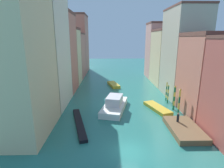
% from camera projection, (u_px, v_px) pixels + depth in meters
% --- Properties ---
extents(ground_plane, '(154.00, 154.00, 0.00)m').
position_uv_depth(ground_plane, '(118.00, 92.00, 45.12)').
color(ground_plane, '#28756B').
extents(building_left_0, '(7.00, 10.94, 19.67)m').
position_uv_depth(building_left_0, '(19.00, 64.00, 23.48)').
color(building_left_0, beige).
rests_on(building_left_0, ground).
extents(building_left_1, '(7.00, 11.00, 22.59)m').
position_uv_depth(building_left_1, '(46.00, 48.00, 33.98)').
color(building_left_1, beige).
rests_on(building_left_1, ground).
extents(building_left_2, '(7.00, 8.43, 19.33)m').
position_uv_depth(building_left_2, '(60.00, 53.00, 43.80)').
color(building_left_2, '#C6705B').
rests_on(building_left_2, ground).
extents(building_left_3, '(7.00, 7.43, 16.18)m').
position_uv_depth(building_left_3, '(68.00, 56.00, 52.24)').
color(building_left_3, beige).
rests_on(building_left_3, ground).
extents(building_left_4, '(7.00, 10.41, 14.87)m').
position_uv_depth(building_left_4, '(74.00, 56.00, 61.23)').
color(building_left_4, '#C6705B').
rests_on(building_left_4, ground).
extents(building_left_5, '(7.00, 11.79, 22.14)m').
position_uv_depth(building_left_5, '(79.00, 44.00, 71.26)').
color(building_left_5, '#C6705B').
rests_on(building_left_5, ground).
extents(building_right_1, '(7.00, 9.62, 14.19)m').
position_uv_depth(building_right_1, '(206.00, 75.00, 30.67)').
color(building_right_1, '#C6705B').
rests_on(building_right_1, ground).
extents(building_right_2, '(7.00, 11.19, 19.77)m').
position_uv_depth(building_right_2, '(183.00, 53.00, 40.10)').
color(building_right_2, '#BCB299').
rests_on(building_right_2, ground).
extents(building_right_3, '(7.00, 11.42, 15.72)m').
position_uv_depth(building_right_3, '(166.00, 57.00, 51.70)').
color(building_right_3, beige).
rests_on(building_right_3, ground).
extents(building_right_4, '(7.00, 8.16, 18.30)m').
position_uv_depth(building_right_4, '(157.00, 50.00, 60.83)').
color(building_right_4, tan).
rests_on(building_right_4, ground).
extents(waterfront_dock, '(4.15, 7.41, 0.79)m').
position_uv_depth(waterfront_dock, '(184.00, 129.00, 25.97)').
color(waterfront_dock, brown).
rests_on(waterfront_dock, ground).
extents(person_on_dock, '(0.36, 0.36, 1.45)m').
position_uv_depth(person_on_dock, '(178.00, 118.00, 27.24)').
color(person_on_dock, black).
rests_on(person_on_dock, waterfront_dock).
extents(mooring_pole_0, '(0.33, 0.33, 4.82)m').
position_uv_depth(mooring_pole_0, '(179.00, 102.00, 31.01)').
color(mooring_pole_0, '#197247').
rests_on(mooring_pole_0, ground).
extents(mooring_pole_1, '(0.37, 0.37, 4.70)m').
position_uv_depth(mooring_pole_1, '(174.00, 98.00, 33.41)').
color(mooring_pole_1, '#197247').
rests_on(mooring_pole_1, ground).
extents(mooring_pole_2, '(0.28, 0.28, 3.90)m').
position_uv_depth(mooring_pole_2, '(168.00, 94.00, 37.06)').
color(mooring_pole_2, '#197247').
rests_on(mooring_pole_2, ground).
extents(mooring_pole_3, '(0.29, 0.29, 4.07)m').
position_uv_depth(mooring_pole_3, '(166.00, 91.00, 38.56)').
color(mooring_pole_3, '#197247').
rests_on(mooring_pole_3, ground).
extents(vaporetto_white, '(5.81, 10.16, 2.68)m').
position_uv_depth(vaporetto_white, '(115.00, 105.00, 33.88)').
color(vaporetto_white, white).
rests_on(vaporetto_white, ground).
extents(gondola_black, '(3.89, 10.76, 0.46)m').
position_uv_depth(gondola_black, '(79.00, 123.00, 28.03)').
color(gondola_black, black).
rests_on(gondola_black, ground).
extents(motorboat_0, '(4.23, 7.12, 0.64)m').
position_uv_depth(motorboat_0, '(157.00, 108.00, 33.98)').
color(motorboat_0, gold).
rests_on(motorboat_0, ground).
extents(motorboat_1, '(3.61, 6.73, 0.74)m').
position_uv_depth(motorboat_1, '(114.00, 85.00, 50.82)').
color(motorboat_1, gold).
rests_on(motorboat_1, ground).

